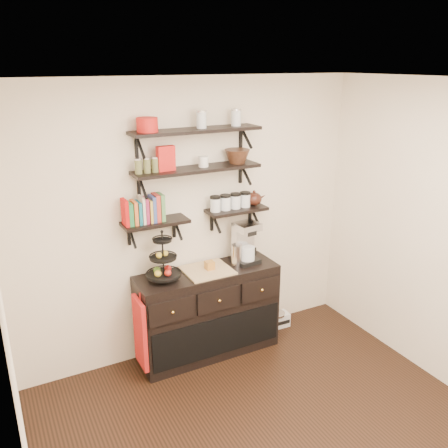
{
  "coord_description": "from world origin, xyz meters",
  "views": [
    {
      "loc": [
        -1.74,
        -2.25,
        2.82
      ],
      "look_at": [
        0.03,
        1.15,
        1.49
      ],
      "focal_mm": 38.0,
      "sensor_mm": 36.0,
      "label": 1
    }
  ],
  "objects_px": {
    "sideboard": "(208,312)",
    "radio": "(276,320)",
    "coffee_maker": "(245,243)",
    "fruit_stand": "(163,264)"
  },
  "relations": [
    {
      "from": "sideboard",
      "to": "radio",
      "type": "relative_size",
      "value": 4.81
    },
    {
      "from": "sideboard",
      "to": "coffee_maker",
      "type": "distance_m",
      "value": 0.78
    },
    {
      "from": "fruit_stand",
      "to": "radio",
      "type": "distance_m",
      "value": 1.64
    },
    {
      "from": "coffee_maker",
      "to": "radio",
      "type": "bearing_deg",
      "value": -1.66
    },
    {
      "from": "radio",
      "to": "fruit_stand",
      "type": "bearing_deg",
      "value": -174.87
    },
    {
      "from": "fruit_stand",
      "to": "coffee_maker",
      "type": "distance_m",
      "value": 0.88
    },
    {
      "from": "coffee_maker",
      "to": "sideboard",
      "type": "bearing_deg",
      "value": 176.04
    },
    {
      "from": "coffee_maker",
      "to": "radio",
      "type": "distance_m",
      "value": 1.11
    },
    {
      "from": "sideboard",
      "to": "coffee_maker",
      "type": "xyz_separation_m",
      "value": [
        0.43,
        0.03,
        0.65
      ]
    },
    {
      "from": "sideboard",
      "to": "coffee_maker",
      "type": "relative_size",
      "value": 3.34
    }
  ]
}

